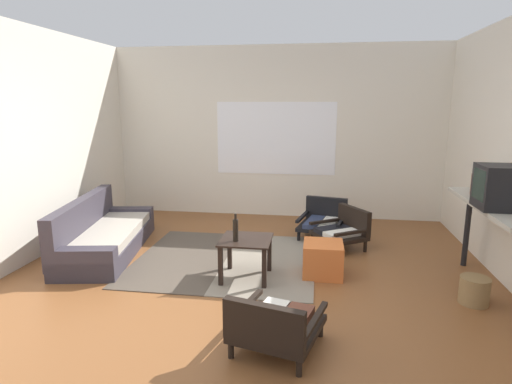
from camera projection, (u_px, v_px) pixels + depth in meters
ground_plane at (242, 295)px, 4.09m from camera, size 7.80×7.80×0.00m
far_wall_with_window at (276, 133)px, 6.77m from camera, size 5.60×0.13×2.70m
side_wall_left at (0, 148)px, 4.49m from camera, size 0.12×6.60×2.70m
area_rug at (226, 260)px, 5.00m from camera, size 2.09×1.95×0.01m
couch at (103, 236)px, 5.23m from camera, size 1.04×2.00×0.68m
coffee_table at (246, 248)px, 4.41m from camera, size 0.52×0.52×0.44m
armchair_by_window at (323, 220)px, 5.86m from camera, size 0.71×0.74×0.51m
armchair_striped_foreground at (275, 325)px, 3.12m from camera, size 0.75×0.77×0.48m
armchair_corner at (343, 229)px, 5.39m from camera, size 0.77×0.79×0.51m
ottoman_orange at (323, 259)px, 4.54m from camera, size 0.42×0.42×0.36m
console_shelf at (498, 214)px, 3.95m from camera, size 0.46×1.61×0.90m
crt_television at (510, 187)px, 3.72m from camera, size 0.53×0.37×0.39m
clay_vase at (484, 184)px, 4.30m from camera, size 0.25×0.25×0.30m
glass_bottle at (236, 230)px, 4.30m from camera, size 0.06×0.06×0.29m
wicker_basket at (474, 291)px, 3.90m from camera, size 0.26×0.26×0.25m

